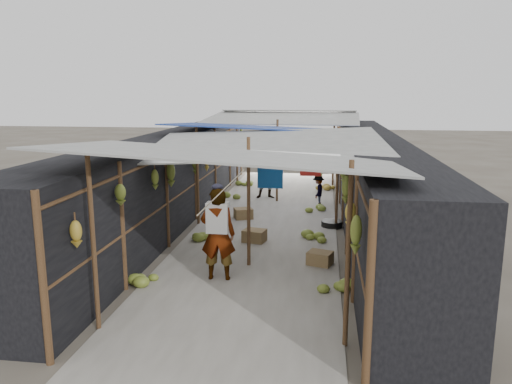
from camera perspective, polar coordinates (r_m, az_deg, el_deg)
The scene contains 14 objects.
ground at distance 7.48m, azimuth -4.39°, elevation -16.19°, with size 80.00×80.00×0.00m, color #6B6356.
aisle_slab at distance 13.50m, azimuth 1.39°, elevation -3.35°, with size 3.60×16.00×0.02m, color #9E998E.
stall_left at distance 13.81m, azimuth -9.80°, elevation 1.66°, with size 1.40×15.00×2.30m, color black.
stall_right at distance 13.23m, azimuth 13.11°, elevation 1.10°, with size 1.40×15.00×2.30m, color black.
crate_near at distance 11.66m, azimuth -0.18°, elevation -5.05°, with size 0.50×0.40×0.30m, color olive.
crate_mid at distance 10.25m, azimuth 7.32°, elevation -7.55°, with size 0.47×0.38×0.28m, color olive.
crate_back at distance 13.72m, azimuth -1.45°, elevation -2.50°, with size 0.48×0.39×0.30m, color olive.
black_basin at distance 13.09m, azimuth 8.66°, elevation -3.63°, with size 0.55×0.55×0.16m, color black.
vendor_elderly at distance 9.23m, azimuth -4.37°, elevation -4.83°, with size 0.64×0.42×1.76m, color silver.
shopper_blue at distance 16.22m, azimuth 1.38°, elevation 2.00°, with size 0.77×0.60×1.58m, color navy.
vendor_seated at distance 15.30m, azimuth 7.14°, elevation 0.14°, with size 0.62×0.36×0.96m, color #4C4942.
market_canopy at distance 13.43m, azimuth 1.74°, elevation 6.96°, with size 5.62×15.20×2.77m.
hanging_bananas at distance 13.01m, azimuth 1.24°, elevation 3.49°, with size 3.96×13.89×0.86m.
floor_bananas at distance 13.59m, azimuth 2.05°, elevation -2.68°, with size 3.95×10.23×0.32m.
Camera 1 is at (1.44, -6.47, 3.47)m, focal length 35.00 mm.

